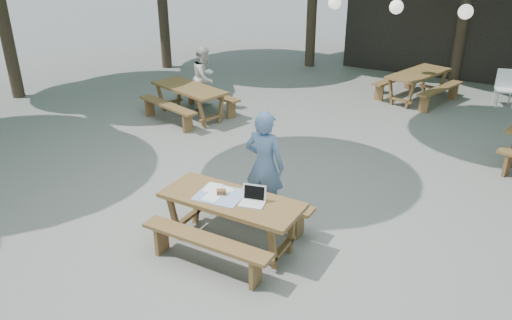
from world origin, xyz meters
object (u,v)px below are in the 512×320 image
object	(u,v)px
main_picnic_table	(232,221)
picnic_table_nw	(190,101)
second_person	(205,77)
plastic_chair	(504,96)
woman	(264,165)

from	to	relation	value
main_picnic_table	picnic_table_nw	bearing A→B (deg)	132.29
second_person	main_picnic_table	bearing A→B (deg)	-148.61
main_picnic_table	plastic_chair	distance (m)	9.16
plastic_chair	woman	bearing A→B (deg)	-126.08
picnic_table_nw	second_person	size ratio (longest dim) A/B	1.47
picnic_table_nw	plastic_chair	distance (m)	7.98
second_person	picnic_table_nw	bearing A→B (deg)	-179.45
main_picnic_table	picnic_table_nw	world-z (taller)	same
second_person	plastic_chair	size ratio (longest dim) A/B	1.71
picnic_table_nw	woman	distance (m)	4.91
second_person	plastic_chair	world-z (taller)	second_person
second_person	woman	bearing A→B (deg)	-142.47
woman	picnic_table_nw	bearing A→B (deg)	-42.62
woman	second_person	distance (m)	5.50
picnic_table_nw	woman	world-z (taller)	woman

